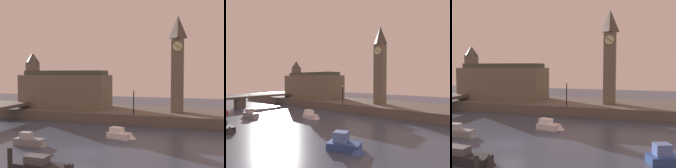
# 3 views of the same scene
# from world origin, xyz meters

# --- Properties ---
(ground_plane) EXTENTS (120.00, 120.00, 0.00)m
(ground_plane) POSITION_xyz_m (0.00, 0.00, 0.00)
(ground_plane) COLOR #384256
(far_embankment) EXTENTS (70.00, 12.00, 1.50)m
(far_embankment) POSITION_xyz_m (0.00, 20.00, 0.75)
(far_embankment) COLOR #5B544C
(far_embankment) RESTS_ON ground
(clock_tower) EXTENTS (2.04, 2.09, 14.98)m
(clock_tower) POSITION_xyz_m (7.70, 18.83, 9.27)
(clock_tower) COLOR #6B6051
(clock_tower) RESTS_ON far_embankment
(parliament_hall) EXTENTS (15.66, 6.67, 9.96)m
(parliament_hall) POSITION_xyz_m (-12.32, 20.02, 4.73)
(parliament_hall) COLOR #6B6051
(parliament_hall) RESTS_ON far_embankment
(streetlamp) EXTENTS (0.36, 0.36, 3.56)m
(streetlamp) POSITION_xyz_m (1.60, 14.98, 3.74)
(streetlamp) COLOR black
(streetlamp) RESTS_ON far_embankment
(boat_tour_blue) EXTENTS (3.95, 2.41, 1.56)m
(boat_tour_blue) POSITION_xyz_m (14.55, -1.44, 0.50)
(boat_tour_blue) COLOR #2D4C93
(boat_tour_blue) RESTS_ON ground
(boat_barge_dark) EXTENTS (5.12, 1.59, 1.45)m
(boat_barge_dark) POSITION_xyz_m (-0.56, -5.75, 0.44)
(boat_barge_dark) COLOR #232328
(boat_barge_dark) RESTS_ON ground
(boat_ferry_white) EXTENTS (3.62, 2.05, 1.29)m
(boat_ferry_white) POSITION_xyz_m (2.04, 6.13, 0.47)
(boat_ferry_white) COLOR silver
(boat_ferry_white) RESTS_ON ground
(boat_cruiser_grey) EXTENTS (3.71, 1.17, 1.39)m
(boat_cruiser_grey) POSITION_xyz_m (-6.26, 0.55, 0.48)
(boat_cruiser_grey) COLOR gray
(boat_cruiser_grey) RESTS_ON ground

